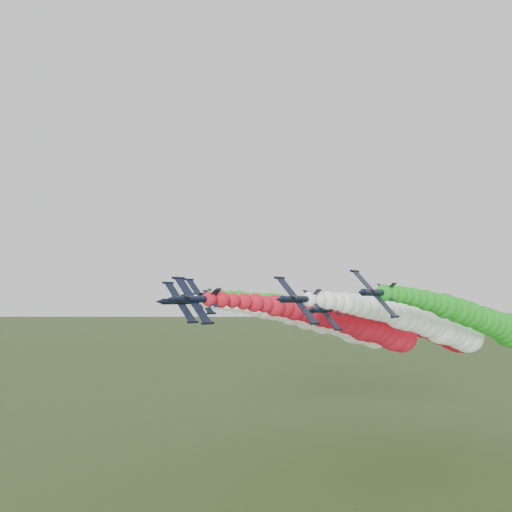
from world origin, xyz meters
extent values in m
cylinder|color=black|center=(4.64, -10.83, 38.87)|extent=(1.53, 8.87, 1.53)
cone|color=black|center=(4.64, -16.05, 38.87)|extent=(1.39, 1.77, 1.39)
cone|color=black|center=(4.64, -6.00, 38.87)|extent=(1.39, 0.89, 1.39)
ellipsoid|color=black|center=(4.93, -12.80, 39.14)|extent=(0.98, 1.85, 1.00)
cube|color=black|center=(4.53, -11.03, 38.77)|extent=(6.51, 1.87, 7.03)
cylinder|color=black|center=(1.32, -11.03, 42.25)|extent=(0.61, 2.56, 0.61)
cylinder|color=black|center=(7.75, -11.03, 35.30)|extent=(0.61, 2.56, 0.61)
cube|color=black|center=(5.47, -7.08, 39.64)|extent=(1.76, 1.48, 1.64)
cube|color=black|center=(4.75, -7.08, 38.97)|extent=(2.62, 1.08, 2.82)
sphere|color=red|center=(4.64, -7.38, 38.87)|extent=(2.41, 2.41, 2.41)
sphere|color=red|center=(4.66, -4.45, 38.80)|extent=(2.75, 2.75, 2.75)
sphere|color=red|center=(4.71, -1.53, 38.66)|extent=(2.59, 2.59, 2.59)
sphere|color=red|center=(4.81, 1.39, 38.46)|extent=(2.91, 2.91, 2.91)
sphere|color=red|center=(4.93, 4.32, 38.21)|extent=(3.35, 3.35, 3.35)
sphere|color=red|center=(5.10, 7.24, 37.93)|extent=(3.17, 3.17, 3.17)
sphere|color=red|center=(5.30, 10.16, 37.61)|extent=(4.12, 4.12, 4.12)
sphere|color=red|center=(5.53, 13.09, 37.26)|extent=(3.98, 3.98, 3.98)
sphere|color=red|center=(5.81, 16.01, 36.87)|extent=(4.51, 4.51, 4.51)
sphere|color=red|center=(6.12, 18.94, 36.46)|extent=(4.23, 4.23, 4.23)
sphere|color=red|center=(6.46, 21.86, 36.01)|extent=(4.86, 4.86, 4.86)
sphere|color=red|center=(6.85, 24.78, 35.54)|extent=(5.17, 5.17, 5.17)
sphere|color=red|center=(7.27, 27.71, 35.04)|extent=(5.14, 5.14, 5.14)
sphere|color=red|center=(7.72, 30.63, 34.52)|extent=(5.06, 5.06, 5.06)
sphere|color=red|center=(8.22, 33.56, 33.97)|extent=(5.72, 5.72, 5.72)
sphere|color=red|center=(8.74, 36.48, 33.40)|extent=(5.91, 5.91, 5.91)
sphere|color=red|center=(9.31, 39.40, 32.80)|extent=(7.25, 7.25, 7.25)
sphere|color=red|center=(9.91, 42.33, 32.18)|extent=(7.01, 7.01, 7.01)
sphere|color=red|center=(10.55, 45.25, 31.54)|extent=(6.55, 6.55, 6.55)
sphere|color=red|center=(11.22, 48.17, 30.88)|extent=(7.02, 7.02, 7.02)
sphere|color=red|center=(11.93, 51.10, 30.19)|extent=(8.22, 8.22, 8.22)
sphere|color=red|center=(12.68, 54.02, 29.49)|extent=(7.89, 7.89, 7.89)
cylinder|color=black|center=(-5.34, -3.78, 38.45)|extent=(1.53, 8.87, 1.53)
cone|color=black|center=(-5.34, -9.00, 38.45)|extent=(1.39, 1.77, 1.39)
cone|color=black|center=(-5.34, 1.05, 38.45)|extent=(1.39, 0.89, 1.39)
ellipsoid|color=black|center=(-5.06, -5.75, 38.72)|extent=(0.98, 1.85, 1.00)
cube|color=black|center=(-5.45, -3.98, 38.35)|extent=(6.51, 1.87, 7.03)
cylinder|color=black|center=(-8.67, -3.98, 41.83)|extent=(0.61, 2.56, 0.61)
cylinder|color=black|center=(-2.24, -3.98, 34.88)|extent=(0.61, 2.56, 0.61)
cube|color=black|center=(-4.51, -0.03, 39.22)|extent=(1.76, 1.48, 1.64)
cube|color=black|center=(-5.24, -0.03, 38.55)|extent=(2.62, 1.08, 2.82)
sphere|color=white|center=(-5.34, -0.33, 38.45)|extent=(2.43, 2.43, 2.43)
sphere|color=white|center=(-5.33, 2.60, 38.38)|extent=(2.35, 2.35, 2.35)
sphere|color=white|center=(-5.27, 5.52, 38.23)|extent=(2.96, 2.96, 2.96)
sphere|color=white|center=(-5.18, 8.44, 38.04)|extent=(3.16, 3.16, 3.16)
sphere|color=white|center=(-5.05, 11.37, 37.79)|extent=(3.36, 3.36, 3.36)
sphere|color=white|center=(-4.89, 14.29, 37.51)|extent=(3.36, 3.36, 3.36)
sphere|color=white|center=(-4.69, 17.21, 37.19)|extent=(4.17, 4.17, 4.17)
sphere|color=white|center=(-4.45, 20.14, 36.83)|extent=(4.74, 4.74, 4.74)
sphere|color=white|center=(-4.18, 23.06, 36.45)|extent=(4.62, 4.62, 4.62)
sphere|color=white|center=(-3.87, 25.99, 36.03)|extent=(4.58, 4.58, 4.58)
sphere|color=white|center=(-3.52, 28.91, 35.59)|extent=(5.49, 5.49, 5.49)
sphere|color=white|center=(-3.14, 31.83, 35.12)|extent=(5.04, 5.04, 5.04)
sphere|color=white|center=(-2.72, 34.76, 34.62)|extent=(6.22, 6.22, 6.22)
sphere|color=white|center=(-2.26, 37.68, 34.10)|extent=(5.64, 5.64, 5.64)
sphere|color=white|center=(-1.77, 40.61, 33.55)|extent=(6.63, 6.63, 6.63)
sphere|color=white|center=(-1.24, 43.53, 32.97)|extent=(5.60, 5.60, 5.60)
sphere|color=white|center=(-0.68, 46.45, 32.38)|extent=(5.96, 5.96, 5.96)
sphere|color=white|center=(-0.08, 49.38, 31.76)|extent=(6.53, 6.53, 6.53)
sphere|color=white|center=(0.56, 52.30, 31.12)|extent=(7.73, 7.73, 7.73)
sphere|color=white|center=(1.24, 55.23, 30.46)|extent=(7.29, 7.29, 7.29)
sphere|color=white|center=(1.95, 58.15, 29.77)|extent=(6.83, 6.83, 6.83)
sphere|color=white|center=(2.70, 61.07, 29.07)|extent=(7.62, 7.62, 7.62)
cylinder|color=black|center=(17.88, -1.60, 38.89)|extent=(1.53, 8.87, 1.53)
cone|color=black|center=(17.88, -6.82, 38.89)|extent=(1.39, 1.77, 1.39)
cone|color=black|center=(17.88, 3.23, 38.89)|extent=(1.39, 0.89, 1.39)
ellipsoid|color=black|center=(18.17, -3.57, 39.16)|extent=(0.98, 1.85, 1.00)
cube|color=black|center=(17.78, -1.79, 38.79)|extent=(6.51, 1.87, 7.03)
cylinder|color=black|center=(14.56, -1.79, 42.26)|extent=(0.61, 2.56, 0.61)
cylinder|color=black|center=(20.99, -1.79, 35.31)|extent=(0.61, 2.56, 0.61)
cube|color=black|center=(18.72, 2.15, 39.66)|extent=(1.76, 1.48, 1.64)
cube|color=black|center=(17.99, 2.15, 38.99)|extent=(2.62, 1.08, 2.82)
sphere|color=white|center=(17.88, 1.85, 38.89)|extent=(2.39, 2.39, 2.39)
sphere|color=white|center=(17.90, 4.78, 38.82)|extent=(2.62, 2.62, 2.62)
sphere|color=white|center=(17.96, 7.70, 38.67)|extent=(3.06, 3.06, 3.06)
sphere|color=white|center=(18.05, 10.63, 38.47)|extent=(3.15, 3.15, 3.15)
sphere|color=white|center=(18.18, 13.55, 38.23)|extent=(3.71, 3.71, 3.71)
sphere|color=white|center=(18.34, 16.47, 37.95)|extent=(3.93, 3.93, 3.93)
sphere|color=white|center=(18.54, 19.40, 37.63)|extent=(4.31, 4.31, 4.31)
sphere|color=white|center=(18.78, 22.32, 37.27)|extent=(4.51, 4.51, 4.51)
sphere|color=white|center=(19.05, 25.25, 36.89)|extent=(4.50, 4.50, 4.50)
sphere|color=white|center=(19.36, 28.17, 36.47)|extent=(4.41, 4.41, 4.41)
sphere|color=white|center=(19.71, 31.09, 36.03)|extent=(4.68, 4.68, 4.68)
sphere|color=white|center=(20.09, 34.02, 35.55)|extent=(5.85, 5.85, 5.85)
sphere|color=white|center=(20.51, 36.94, 35.06)|extent=(5.91, 5.91, 5.91)
sphere|color=white|center=(20.97, 39.86, 34.53)|extent=(5.60, 5.60, 5.60)
sphere|color=white|center=(21.46, 42.79, 33.98)|extent=(5.68, 5.68, 5.68)
sphere|color=white|center=(21.99, 45.71, 33.41)|extent=(6.24, 6.24, 6.24)
sphere|color=white|center=(22.55, 48.64, 32.82)|extent=(5.89, 5.89, 5.89)
sphere|color=white|center=(23.15, 51.56, 32.20)|extent=(7.68, 7.68, 7.68)
sphere|color=white|center=(23.79, 54.48, 31.56)|extent=(7.27, 7.27, 7.27)
sphere|color=white|center=(24.47, 57.41, 30.89)|extent=(6.88, 6.88, 6.88)
sphere|color=white|center=(25.18, 60.33, 30.21)|extent=(7.45, 7.45, 7.45)
sphere|color=white|center=(25.93, 63.26, 29.50)|extent=(7.87, 7.87, 7.87)
cylinder|color=black|center=(-11.81, 8.13, 39.52)|extent=(1.53, 8.87, 1.53)
cone|color=black|center=(-11.81, 2.91, 39.52)|extent=(1.39, 1.77, 1.39)
cone|color=black|center=(-11.81, 12.96, 39.52)|extent=(1.39, 0.89, 1.39)
ellipsoid|color=black|center=(-11.52, 6.16, 39.79)|extent=(0.98, 1.85, 1.00)
cube|color=black|center=(-11.92, 7.94, 39.42)|extent=(6.51, 1.87, 7.03)
cylinder|color=black|center=(-15.13, 7.94, 42.90)|extent=(0.61, 2.56, 0.61)
cylinder|color=black|center=(-8.71, 7.94, 35.95)|extent=(0.61, 2.56, 0.61)
cube|color=black|center=(-10.98, 11.88, 40.29)|extent=(1.76, 1.48, 1.64)
cube|color=black|center=(-11.70, 11.88, 39.62)|extent=(2.62, 1.08, 2.82)
sphere|color=#1E991D|center=(-11.81, 11.58, 39.52)|extent=(2.35, 2.35, 2.35)
sphere|color=#1E991D|center=(-11.79, 14.51, 39.45)|extent=(2.71, 2.71, 2.71)
sphere|color=#1E991D|center=(-11.74, 17.43, 39.31)|extent=(2.87, 2.87, 2.87)
sphere|color=#1E991D|center=(-11.65, 20.35, 39.11)|extent=(3.29, 3.29, 3.29)
sphere|color=#1E991D|center=(-11.52, 23.28, 38.86)|extent=(2.98, 2.98, 2.98)
sphere|color=#1E991D|center=(-11.36, 26.20, 38.58)|extent=(3.59, 3.59, 3.59)
sphere|color=#1E991D|center=(-11.16, 29.13, 38.26)|extent=(3.79, 3.79, 3.79)
sphere|color=#1E991D|center=(-10.92, 32.05, 37.91)|extent=(4.77, 4.77, 4.77)
sphere|color=#1E991D|center=(-10.65, 34.97, 37.52)|extent=(4.97, 4.97, 4.97)
sphere|color=#1E991D|center=(-10.34, 37.90, 37.11)|extent=(4.90, 4.90, 4.90)
sphere|color=#1E991D|center=(-9.99, 40.82, 36.66)|extent=(4.62, 4.62, 4.62)
sphere|color=#1E991D|center=(-9.61, 43.75, 36.19)|extent=(5.45, 5.45, 5.45)
sphere|color=#1E991D|center=(-9.19, 46.67, 35.69)|extent=(5.84, 5.84, 5.84)
sphere|color=#1E991D|center=(-8.73, 49.59, 35.17)|extent=(5.17, 5.17, 5.17)
sphere|color=#1E991D|center=(-8.24, 52.52, 34.62)|extent=(6.43, 6.43, 6.43)
sphere|color=#1E991D|center=(-7.71, 55.44, 34.05)|extent=(5.51, 5.51, 5.51)
sphere|color=#1E991D|center=(-7.14, 58.37, 33.45)|extent=(6.44, 6.44, 6.44)
sphere|color=#1E991D|center=(-6.54, 61.29, 32.83)|extent=(7.01, 7.01, 7.01)
sphere|color=#1E991D|center=(-5.90, 64.21, 32.19)|extent=(6.96, 6.96, 6.96)
sphere|color=#1E991D|center=(-5.23, 67.14, 31.53)|extent=(8.16, 8.16, 8.16)
sphere|color=#1E991D|center=(-4.52, 70.06, 30.84)|extent=(8.10, 8.10, 8.10)
sphere|color=#1E991D|center=(-3.77, 72.98, 30.14)|extent=(7.48, 7.48, 7.48)
cylinder|color=black|center=(27.72, 4.93, 39.90)|extent=(1.53, 8.87, 1.53)
cone|color=black|center=(27.72, -0.30, 39.90)|extent=(1.39, 1.77, 1.39)
cone|color=black|center=(27.72, 9.76, 39.90)|extent=(1.39, 0.89, 1.39)
ellipsoid|color=black|center=(28.01, 2.96, 40.17)|extent=(0.98, 1.85, 1.00)
cube|color=black|center=(27.61, 4.73, 39.80)|extent=(6.51, 1.87, 7.03)
cylinder|color=black|center=(24.40, 4.73, 43.28)|extent=(0.61, 2.56, 0.61)
cylinder|color=black|center=(30.83, 4.73, 36.33)|extent=(0.61, 2.56, 0.61)
cube|color=black|center=(28.56, 8.68, 40.67)|extent=(1.76, 1.48, 1.64)
cube|color=black|center=(27.83, 8.68, 40.00)|extent=(2.62, 1.08, 2.82)
sphere|color=#1E991D|center=(27.72, 8.38, 39.90)|extent=(2.71, 2.71, 2.71)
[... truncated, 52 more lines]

